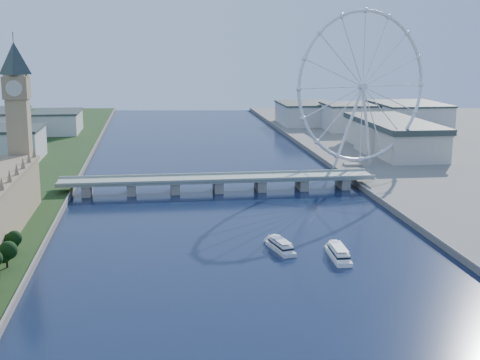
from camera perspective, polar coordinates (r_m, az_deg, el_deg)
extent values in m
cube|color=tan|center=(445.91, -18.27, 3.40)|extent=(13.00, 13.00, 80.00)
cube|color=#937A59|center=(442.62, -18.54, 7.50)|extent=(15.00, 15.00, 14.00)
pyramid|color=#2D3833|center=(441.64, -18.79, 11.12)|extent=(20.02, 20.02, 20.00)
cube|color=gray|center=(467.61, -1.90, 0.08)|extent=(220.00, 22.00, 2.00)
cube|color=gray|center=(468.84, -12.91, -0.78)|extent=(6.00, 20.00, 7.50)
cube|color=gray|center=(466.84, -9.24, -0.69)|extent=(6.00, 20.00, 7.50)
cube|color=gray|center=(466.76, -5.56, -0.59)|extent=(6.00, 20.00, 7.50)
cube|color=gray|center=(468.61, -1.89, -0.49)|extent=(6.00, 20.00, 7.50)
cube|color=gray|center=(472.36, 1.73, -0.39)|extent=(6.00, 20.00, 7.50)
cube|color=gray|center=(477.97, 5.28, -0.29)|extent=(6.00, 20.00, 7.50)
cube|color=gray|center=(485.37, 8.74, -0.19)|extent=(6.00, 20.00, 7.50)
torus|color=silver|center=(537.42, 10.43, 7.84)|extent=(113.60, 39.12, 118.60)
cylinder|color=silver|center=(537.42, 10.43, 7.84)|extent=(7.25, 6.61, 6.00)
cube|color=gray|center=(554.01, 9.57, 1.31)|extent=(14.00, 10.00, 2.00)
cube|color=beige|center=(603.49, -18.47, 2.88)|extent=(40.00, 60.00, 26.00)
cube|color=beige|center=(768.32, -15.38, 4.75)|extent=(50.00, 70.00, 22.00)
cube|color=beige|center=(773.80, 9.47, 5.28)|extent=(60.00, 60.00, 28.00)
cube|color=beige|center=(774.62, 14.17, 5.16)|extent=(70.00, 90.00, 30.00)
cube|color=beige|center=(821.39, 5.57, 5.62)|extent=(60.00, 80.00, 24.00)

